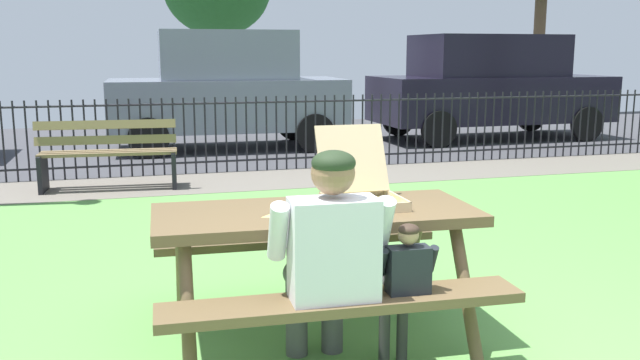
{
  "coord_description": "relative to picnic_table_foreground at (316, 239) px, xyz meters",
  "views": [
    {
      "loc": [
        -1.3,
        -2.39,
        1.64
      ],
      "look_at": [
        -0.01,
        2.19,
        0.75
      ],
      "focal_mm": 38.67,
      "sensor_mm": 36.0,
      "label": 1
    }
  ],
  "objects": [
    {
      "name": "adult_at_table",
      "position": [
        -0.07,
        -0.5,
        0.06
      ],
      "size": [
        0.62,
        0.6,
        1.19
      ],
      "color": "#4B4B4B",
      "rests_on": "ground"
    },
    {
      "name": "pizza_box_open",
      "position": [
        0.29,
        0.07,
        0.26
      ],
      "size": [
        0.42,
        0.52,
        0.44
      ],
      "color": "tan",
      "rests_on": "picnic_table_foreground"
    },
    {
      "name": "parked_car_left",
      "position": [
        0.67,
        8.09,
        0.41
      ],
      "size": [
        3.95,
        1.93,
        1.98
      ],
      "color": "slate",
      "rests_on": "ground"
    },
    {
      "name": "park_bench_center",
      "position": [
        -1.23,
        4.89,
        -0.18
      ],
      "size": [
        1.63,
        0.58,
        0.85
      ],
      "color": "olive",
      "rests_on": "ground"
    },
    {
      "name": "ground",
      "position": [
        0.31,
        0.25,
        -0.61
      ],
      "size": [
        28.0,
        10.96,
        0.02
      ],
      "primitive_type": "cube",
      "color": "#619D4C"
    },
    {
      "name": "parked_car_center",
      "position": [
        5.63,
        8.09,
        0.41
      ],
      "size": [
        4.42,
        1.95,
        1.94
      ],
      "color": "black",
      "rests_on": "ground"
    },
    {
      "name": "street_asphalt",
      "position": [
        0.31,
        9.06,
        -0.6
      ],
      "size": [
        28.0,
        6.65,
        0.01
      ],
      "primitive_type": "cube",
      "color": "#424247"
    },
    {
      "name": "cobblestone_walkway",
      "position": [
        0.31,
        5.03,
        -0.6
      ],
      "size": [
        28.0,
        1.4,
        0.01
      ],
      "primitive_type": "cube",
      "color": "slate"
    },
    {
      "name": "child_at_table",
      "position": [
        0.31,
        -0.55,
        -0.1
      ],
      "size": [
        0.31,
        0.3,
        0.82
      ],
      "color": "#2F2F2F",
      "rests_on": "ground"
    },
    {
      "name": "pizza_slice_on_table",
      "position": [
        -0.17,
        -0.06,
        0.18
      ],
      "size": [
        0.25,
        0.19,
        0.02
      ],
      "color": "#F0CE69",
      "rests_on": "picnic_table_foreground"
    },
    {
      "name": "picnic_table_foreground",
      "position": [
        0.0,
        0.0,
        0.0
      ],
      "size": [
        1.86,
        1.56,
        0.79
      ],
      "color": "brown",
      "rests_on": "ground"
    },
    {
      "name": "iron_fence_streetside",
      "position": [
        0.31,
        5.73,
        -0.07
      ],
      "size": [
        22.36,
        0.03,
        1.03
      ],
      "color": "black",
      "rests_on": "ground"
    }
  ]
}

